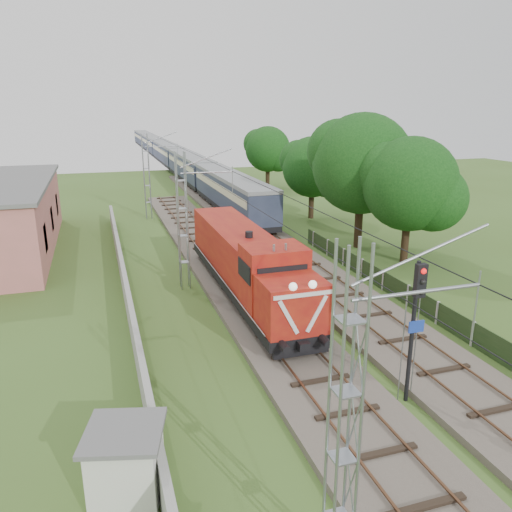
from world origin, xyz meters
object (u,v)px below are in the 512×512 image
object	(u,v)px
signal_post	(416,308)
coach_rake	(168,152)
relay_hut	(126,463)
locomotive	(247,262)

from	to	relation	value
signal_post	coach_rake	bearing A→B (deg)	88.27
coach_rake	relay_hut	distance (m)	80.36
coach_rake	signal_post	bearing A→B (deg)	-91.73
locomotive	relay_hut	size ratio (longest dim) A/B	6.44
locomotive	relay_hut	bearing A→B (deg)	-119.18
locomotive	relay_hut	world-z (taller)	locomotive
locomotive	coach_rake	xyz separation A→B (m)	(5.00, 66.13, 0.30)
coach_rake	relay_hut	size ratio (longest dim) A/B	43.48
coach_rake	signal_post	xyz separation A→B (m)	(-2.34, -77.75, 1.26)
coach_rake	signal_post	world-z (taller)	signal_post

